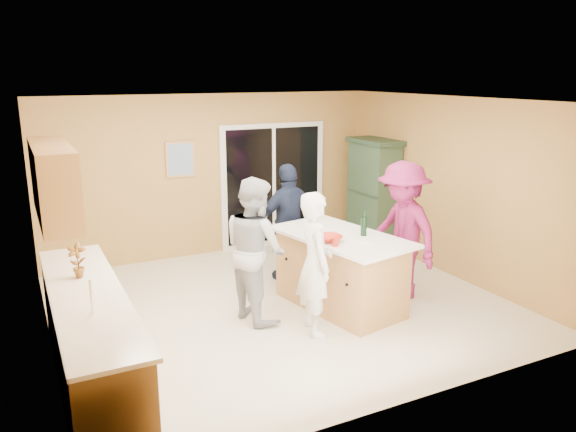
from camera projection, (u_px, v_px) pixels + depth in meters
name	position (u px, v px, depth m)	size (l,w,h in m)	color
floor	(281.00, 305.00, 7.26)	(5.50, 5.50, 0.00)	beige
ceiling	(280.00, 100.00, 6.61)	(5.50, 5.00, 0.10)	white
wall_back	(214.00, 175.00, 9.10)	(5.50, 0.10, 2.60)	#DAAF5A
wall_front	(409.00, 269.00, 4.77)	(5.50, 0.10, 2.60)	#DAAF5A
wall_left	(40.00, 235.00, 5.75)	(0.10, 5.00, 2.60)	#DAAF5A
wall_right	(451.00, 188.00, 8.13)	(0.10, 5.00, 2.60)	#DAAF5A
left_cabinet_run	(92.00, 347.00, 5.18)	(0.65, 3.05, 1.24)	#B27C45
upper_cabinets	(54.00, 182.00, 5.51)	(0.35, 1.60, 0.75)	#B27C45
sliding_door	(273.00, 185.00, 9.59)	(1.90, 0.07, 2.10)	silver
framed_picture	(180.00, 159.00, 8.77)	(0.46, 0.04, 0.56)	tan
kitchen_island	(340.00, 273.00, 7.12)	(1.31, 1.97, 0.96)	#B27C45
green_hutch	(373.00, 195.00, 9.47)	(0.53, 1.01, 1.86)	#223827
woman_white	(315.00, 264.00, 6.33)	(0.60, 0.40, 1.66)	white
woman_grey	(255.00, 249.00, 6.70)	(0.85, 0.66, 1.75)	#AFAEB1
woman_navy	(289.00, 223.00, 7.97)	(0.99, 0.41, 1.69)	#1B213C
woman_magenta	(402.00, 231.00, 7.30)	(1.18, 0.68, 1.83)	#851D5C
serving_bowl	(329.00, 238.00, 6.72)	(0.30, 0.30, 0.07)	#B12313
tulip_vase	(77.00, 261.00, 5.54)	(0.19, 0.13, 0.36)	#B92B12
tumbler_near	(335.00, 242.00, 6.52)	(0.07, 0.07, 0.10)	#B12313
tumbler_far	(310.00, 223.00, 7.36)	(0.07, 0.07, 0.10)	#B12313
wine_bottle	(364.00, 226.00, 6.93)	(0.07, 0.07, 0.32)	black
white_plate	(367.00, 241.00, 6.73)	(0.21, 0.21, 0.01)	silver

